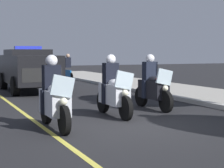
{
  "coord_description": "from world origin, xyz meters",
  "views": [
    {
      "loc": [
        7.98,
        -4.31,
        1.78
      ],
      "look_at": [
        -1.51,
        0.0,
        0.9
      ],
      "focal_mm": 60.71,
      "sensor_mm": 36.0,
      "label": 1
    }
  ],
  "objects_px": {
    "police_suv": "(29,68)",
    "police_motorcycle_trailing": "(153,87)",
    "cyclist_background": "(68,69)",
    "police_motorcycle_lead_left": "(54,99)",
    "police_motorcycle_lead_right": "(113,91)"
  },
  "relations": [
    {
      "from": "police_motorcycle_lead_left",
      "to": "cyclist_background",
      "type": "xyz_separation_m",
      "value": [
        -11.84,
        4.14,
        0.14
      ]
    },
    {
      "from": "police_motorcycle_lead_left",
      "to": "police_motorcycle_lead_right",
      "type": "bearing_deg",
      "value": 117.2
    },
    {
      "from": "cyclist_background",
      "to": "police_motorcycle_lead_right",
      "type": "bearing_deg",
      "value": -11.26
    },
    {
      "from": "police_motorcycle_lead_left",
      "to": "police_motorcycle_trailing",
      "type": "bearing_deg",
      "value": 114.87
    },
    {
      "from": "police_motorcycle_lead_right",
      "to": "police_suv",
      "type": "xyz_separation_m",
      "value": [
        -7.62,
        -0.72,
        0.37
      ]
    },
    {
      "from": "police_motorcycle_lead_right",
      "to": "police_motorcycle_trailing",
      "type": "relative_size",
      "value": 1.0
    },
    {
      "from": "police_motorcycle_trailing",
      "to": "cyclist_background",
      "type": "xyz_separation_m",
      "value": [
        -10.15,
        0.5,
        0.14
      ]
    },
    {
      "from": "police_suv",
      "to": "cyclist_background",
      "type": "height_order",
      "value": "police_suv"
    },
    {
      "from": "police_motorcycle_lead_right",
      "to": "police_suv",
      "type": "height_order",
      "value": "police_suv"
    },
    {
      "from": "police_suv",
      "to": "police_motorcycle_trailing",
      "type": "bearing_deg",
      "value": 18.84
    },
    {
      "from": "police_motorcycle_lead_right",
      "to": "cyclist_background",
      "type": "xyz_separation_m",
      "value": [
        -10.82,
        2.15,
        0.14
      ]
    },
    {
      "from": "police_suv",
      "to": "police_motorcycle_lead_left",
      "type": "bearing_deg",
      "value": -8.32
    },
    {
      "from": "police_suv",
      "to": "cyclist_background",
      "type": "distance_m",
      "value": 4.3
    },
    {
      "from": "police_motorcycle_trailing",
      "to": "police_suv",
      "type": "distance_m",
      "value": 7.36
    },
    {
      "from": "police_motorcycle_lead_right",
      "to": "police_suv",
      "type": "distance_m",
      "value": 7.67
    }
  ]
}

